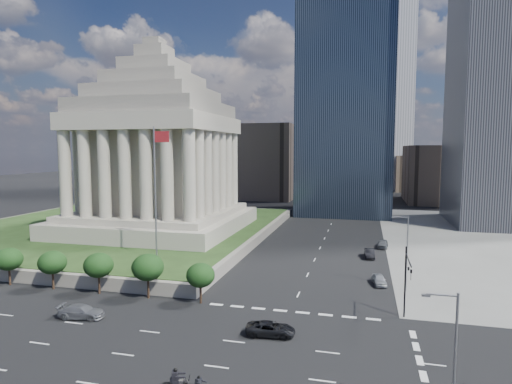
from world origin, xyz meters
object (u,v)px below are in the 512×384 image
(motorcycle_trail, at_px, (174,381))
(parked_sedan_near, at_px, (379,280))
(traffic_signal_ne, at_px, (407,276))
(flagpole, at_px, (156,187))
(pickup_truck, at_px, (271,329))
(street_lamp_north, at_px, (406,248))
(parked_sedan_mid, at_px, (370,253))
(suv_grey, at_px, (81,311))
(war_memorial, at_px, (157,136))
(street_lamp_south, at_px, (452,362))
(parked_sedan_far, at_px, (383,244))

(motorcycle_trail, bearing_deg, parked_sedan_near, 45.33)
(traffic_signal_ne, height_order, parked_sedan_near, traffic_signal_ne)
(flagpole, bearing_deg, pickup_truck, -38.67)
(street_lamp_north, bearing_deg, traffic_signal_ne, -94.19)
(parked_sedan_mid, bearing_deg, suv_grey, -134.80)
(traffic_signal_ne, height_order, pickup_truck, traffic_signal_ne)
(suv_grey, bearing_deg, parked_sedan_near, -66.19)
(pickup_truck, bearing_deg, war_memorial, 32.85)
(street_lamp_north, height_order, parked_sedan_near, street_lamp_north)
(traffic_signal_ne, relative_size, street_lamp_north, 0.80)
(flagpole, height_order, traffic_signal_ne, flagpole)
(flagpole, distance_m, pickup_truck, 29.60)
(pickup_truck, xyz_separation_m, parked_sedan_near, (11.02, 19.62, 0.01))
(war_memorial, height_order, street_lamp_north, war_memorial)
(street_lamp_south, bearing_deg, street_lamp_north, 90.00)
(pickup_truck, relative_size, parked_sedan_mid, 1.10)
(suv_grey, distance_m, parked_sedan_mid, 47.04)
(street_lamp_south, height_order, pickup_truck, street_lamp_south)
(street_lamp_south, xyz_separation_m, motorcycle_trail, (-19.03, 1.24, -4.60))
(traffic_signal_ne, bearing_deg, suv_grey, -168.10)
(motorcycle_trail, bearing_deg, flagpole, 101.28)
(traffic_signal_ne, xyz_separation_m, street_lamp_south, (0.83, -19.70, 0.41))
(street_lamp_south, xyz_separation_m, suv_grey, (-35.38, 12.41, -4.92))
(war_memorial, bearing_deg, traffic_signal_ne, -36.42)
(traffic_signal_ne, distance_m, parked_sedan_near, 14.10)
(war_memorial, xyz_separation_m, street_lamp_south, (47.33, -54.00, -15.74))
(street_lamp_north, height_order, parked_sedan_mid, street_lamp_north)
(flagpole, bearing_deg, parked_sedan_near, 5.06)
(motorcycle_trail, bearing_deg, street_lamp_south, -21.75)
(traffic_signal_ne, distance_m, motorcycle_trail, 26.25)
(street_lamp_north, height_order, pickup_truck, street_lamp_north)
(pickup_truck, relative_size, motorcycle_trail, 1.73)
(street_lamp_south, relative_size, parked_sedan_far, 2.23)
(pickup_truck, height_order, motorcycle_trail, motorcycle_trail)
(war_memorial, relative_size, suv_grey, 7.67)
(suv_grey, distance_m, parked_sedan_far, 55.10)
(suv_grey, relative_size, parked_sedan_mid, 1.13)
(flagpole, xyz_separation_m, suv_grey, (-0.22, -17.59, -12.38))
(war_memorial, distance_m, street_lamp_south, 73.51)
(parked_sedan_far, bearing_deg, parked_sedan_near, -87.60)
(flagpole, height_order, pickup_truck, flagpole)
(street_lamp_north, relative_size, parked_sedan_mid, 2.22)
(pickup_truck, distance_m, parked_sedan_mid, 35.92)
(pickup_truck, bearing_deg, parked_sedan_mid, -22.17)
(pickup_truck, relative_size, parked_sedan_near, 1.20)
(traffic_signal_ne, distance_m, street_lamp_north, 11.34)
(street_lamp_south, relative_size, motorcycle_trail, 3.50)
(street_lamp_north, distance_m, motorcycle_trail, 35.62)
(street_lamp_south, distance_m, pickup_truck, 20.01)
(war_memorial, relative_size, flagpole, 1.95)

